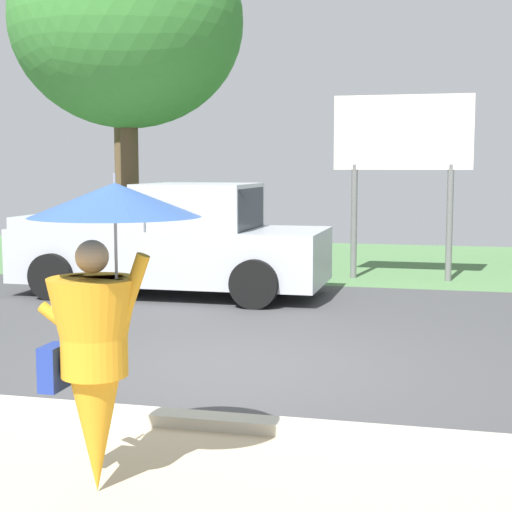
% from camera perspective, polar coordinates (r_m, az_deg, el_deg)
% --- Properties ---
extents(ground_plane, '(40.00, 22.00, 0.20)m').
position_cam_1_polar(ground_plane, '(11.54, 2.34, -4.61)').
color(ground_plane, '#424244').
extents(monk_pedestrian, '(1.13, 1.11, 2.13)m').
position_cam_1_polar(monk_pedestrian, '(5.29, -11.16, -4.84)').
color(monk_pedestrian, orange).
rests_on(monk_pedestrian, ground_plane).
extents(pickup_truck, '(5.20, 2.28, 1.88)m').
position_cam_1_polar(pickup_truck, '(13.49, -5.99, 0.92)').
color(pickup_truck, '#ADB2BA').
rests_on(pickup_truck, ground_plane).
extents(roadside_billboard, '(2.60, 0.12, 3.50)m').
position_cam_1_polar(roadside_billboard, '(15.35, 10.51, 7.80)').
color(roadside_billboard, slate).
rests_on(roadside_billboard, ground_plane).
extents(tree_left_far, '(4.92, 4.92, 8.55)m').
position_cam_1_polar(tree_left_far, '(21.38, -9.86, 17.53)').
color(tree_left_far, brown).
rests_on(tree_left_far, ground_plane).
extents(tree_right_far, '(4.66, 4.66, 7.17)m').
position_cam_1_polar(tree_right_far, '(16.72, -9.26, 16.27)').
color(tree_right_far, brown).
rests_on(tree_right_far, ground_plane).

